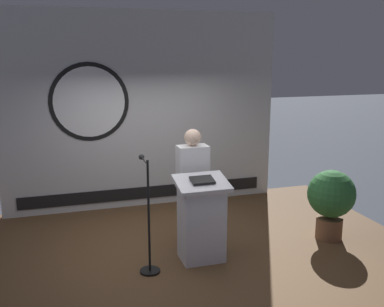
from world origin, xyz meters
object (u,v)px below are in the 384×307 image
(microphone_stand, at_px, (148,233))
(potted_plant, at_px, (331,198))
(podium, at_px, (202,220))
(speaker_person, at_px, (193,187))

(microphone_stand, bearing_deg, potted_plant, 3.90)
(podium, relative_size, microphone_stand, 0.78)
(podium, xyz_separation_m, potted_plant, (1.89, 0.08, 0.07))
(podium, bearing_deg, speaker_person, 86.02)
(speaker_person, xyz_separation_m, microphone_stand, (-0.72, -0.58, -0.33))
(microphone_stand, bearing_deg, speaker_person, 38.73)
(microphone_stand, bearing_deg, podium, 8.14)
(podium, xyz_separation_m, microphone_stand, (-0.69, -0.10, -0.05))
(potted_plant, bearing_deg, speaker_person, 167.77)
(podium, distance_m, speaker_person, 0.56)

